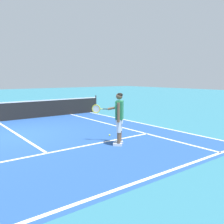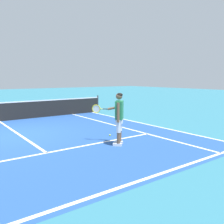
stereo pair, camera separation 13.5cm
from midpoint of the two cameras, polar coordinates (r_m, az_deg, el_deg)
ground_plane at (r=10.09m, az=-21.73°, el=-5.05°), size 80.00×80.00×0.00m
court_inner_surface at (r=8.95m, az=-19.62°, el=-6.56°), size 10.98×9.86×0.00m
line_baseline at (r=4.90m, az=-1.59°, el=-18.45°), size 10.98×0.10×0.01m
line_service at (r=7.43m, az=-15.64°, el=-9.36°), size 8.23×0.10×0.01m
line_centre_service at (r=10.39m, az=-22.20°, el=-4.69°), size 0.10×6.40×0.01m
line_singles_right at (r=10.87m, az=1.54°, el=-3.53°), size 0.10×9.46×0.01m
line_doubles_right at (r=11.76m, az=6.78°, el=-2.69°), size 0.10×9.46×0.01m
tennis_player at (r=7.83m, az=1.08°, el=-0.76°), size 0.71×1.17×1.71m
tennis_ball_near_feet at (r=9.21m, az=-1.00°, el=-5.47°), size 0.07×0.07×0.07m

